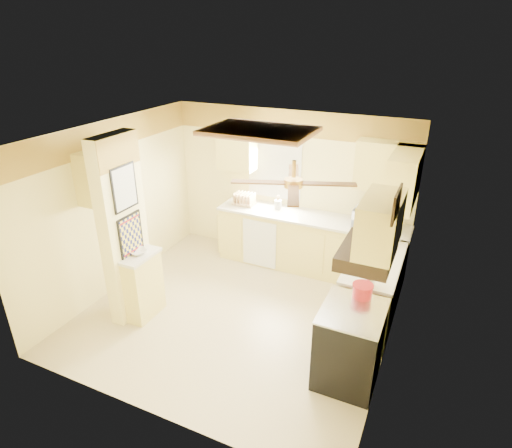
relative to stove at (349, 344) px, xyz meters
The scene contains 34 objects.
floor 1.82m from the stove, 161.77° to the left, with size 4.00×4.00×0.00m, color #C6B389.
ceiling 2.69m from the stove, 161.77° to the left, with size 4.00×4.00×0.00m, color white.
wall_back 3.07m from the stove, 124.28° to the left, with size 4.00×4.00×0.00m, color #FBEC99.
wall_front 2.29m from the stove, 141.04° to the right, with size 4.00×4.00×0.00m, color #FBEC99.
wall_left 3.79m from the stove, behind, with size 3.80×3.80×0.00m, color #FBEC99.
wall_right 1.02m from the stove, 59.02° to the left, with size 3.80×3.80×0.00m, color #FBEC99.
wallpaper_border 3.48m from the stove, 124.50° to the left, with size 4.00×0.02×0.40m, color gold.
partition_column 3.12m from the stove, behind, with size 0.20×0.70×2.50m, color #FBEC99.
partition_ledge 2.80m from the stove, behind, with size 0.25×0.55×0.90m, color #DCCE6A.
ledge_top 2.84m from the stove, behind, with size 0.28×0.58×0.04m, color silver.
lower_cabinets_back 2.45m from the stove, 118.55° to the left, with size 3.00×0.60×0.90m, color #DCCE6A.
lower_cabinets_right 1.15m from the stove, 88.49° to the left, with size 0.60×1.40×0.90m, color #DCCE6A.
countertop_back 2.48m from the stove, 118.66° to the left, with size 3.04×0.64×0.04m, color silver.
countertop_right 1.24m from the stove, 88.99° to the left, with size 0.64×1.44×0.04m, color silver.
dishwasher_panel 2.66m from the stove, 136.25° to the left, with size 0.58×0.02×0.80m, color white.
window 3.29m from the stove, 128.23° to the left, with size 0.92×0.02×1.02m.
upper_cab_back_left 3.67m from the stove, 137.92° to the left, with size 0.60×0.35×0.70m, color #DCCE6A.
upper_cab_back_right 2.67m from the stove, 93.01° to the left, with size 0.90×0.35×0.70m, color #DCCE6A.
upper_cab_right 2.28m from the stove, 85.07° to the left, with size 0.35×1.00×0.70m, color #DCCE6A.
upper_cab_left_wall 3.77m from the stove, behind, with size 0.35×0.75×0.70m, color #DCCE6A.
upper_cab_over_stove 1.50m from the stove, ahead, with size 0.35×0.76×0.52m, color #DCCE6A.
stove is the anchor object (origin of this frame).
range_hood 1.16m from the stove, ahead, with size 0.50×0.76×0.14m, color black.
poster_menu 3.22m from the stove, behind, with size 0.02×0.42×0.57m.
poster_nashville 3.00m from the stove, behind, with size 0.02×0.42×0.57m.
ceiling_light_panel 2.75m from the stove, 146.22° to the left, with size 1.35×0.95×0.06m.
ceiling_fan 1.95m from the stove, 167.38° to the right, with size 1.15×1.15×0.26m.
vent_grate 1.90m from the stove, 48.45° to the right, with size 0.02×0.40×0.25m, color black.
microwave 2.21m from the stove, 96.42° to the left, with size 0.51×0.34×0.28m, color white.
bowl 2.88m from the stove, behind, with size 0.22×0.22×0.05m, color white.
dutch_oven 0.61m from the stove, 84.80° to the left, with size 0.23×0.23×0.15m.
kettle 0.78m from the stove, 84.48° to the left, with size 0.13×0.13×0.21m.
dish_rack 3.22m from the stove, 137.47° to the left, with size 0.36×0.27×0.20m.
utensil_crock 2.88m from the stove, 128.49° to the left, with size 0.11×0.11×0.23m.
Camera 1 is at (2.29, -4.36, 3.61)m, focal length 30.00 mm.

